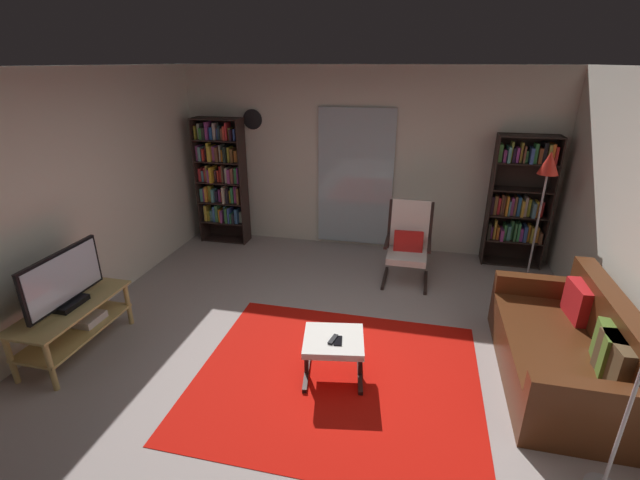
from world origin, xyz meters
TOP-DOWN VIEW (x-y plane):
  - ground_plane at (0.00, 0.00)m, footprint 7.02×7.02m
  - wall_back at (0.00, 2.90)m, footprint 5.60×0.06m
  - wall_left at (-2.70, 0.00)m, footprint 0.06×6.00m
  - glass_door_panel at (-0.10, 2.83)m, footprint 1.10×0.01m
  - area_rug at (0.23, -0.26)m, footprint 2.50×2.15m
  - tv_stand at (-2.31, -0.39)m, footprint 0.51×1.16m
  - television at (-2.31, -0.41)m, footprint 0.20×0.91m
  - bookshelf_near_tv at (-2.11, 2.60)m, footprint 0.73×0.30m
  - bookshelf_near_sofa at (2.13, 2.69)m, footprint 0.77×0.30m
  - leather_sofa at (2.19, 0.17)m, footprint 0.89×1.79m
  - lounge_armchair at (0.74, 1.88)m, footprint 0.57×0.66m
  - ottoman at (0.20, -0.24)m, footprint 0.59×0.56m
  - tv_remote at (0.20, -0.27)m, footprint 0.07×0.15m
  - cell_phone at (0.24, -0.28)m, footprint 0.09×0.15m
  - floor_lamp_by_shelf at (2.22, 1.95)m, footprint 0.23×0.23m
  - wall_clock at (-1.64, 2.82)m, footprint 0.29×0.03m

SIDE VIEW (x-z plane):
  - ground_plane at x=0.00m, z-range 0.00..0.00m
  - area_rug at x=0.23m, z-range 0.00..0.01m
  - leather_sofa at x=2.19m, z-range -0.11..0.72m
  - tv_stand at x=-2.31m, z-range 0.08..0.58m
  - ottoman at x=0.20m, z-range 0.13..0.54m
  - cell_phone at x=0.24m, z-range 0.41..0.42m
  - tv_remote at x=0.20m, z-range 0.41..0.43m
  - lounge_armchair at x=0.74m, z-range 0.02..1.05m
  - television at x=-2.31m, z-range 0.49..1.03m
  - bookshelf_near_sofa at x=2.13m, z-range 0.04..1.82m
  - bookshelf_near_tv at x=-2.11m, z-range 0.05..1.94m
  - glass_door_panel at x=-0.10m, z-range 0.05..2.05m
  - wall_back at x=0.00m, z-range 0.00..2.60m
  - wall_left at x=-2.70m, z-range 0.00..2.60m
  - floor_lamp_by_shelf at x=2.22m, z-range 0.58..2.29m
  - wall_clock at x=-1.64m, z-range 1.71..2.00m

